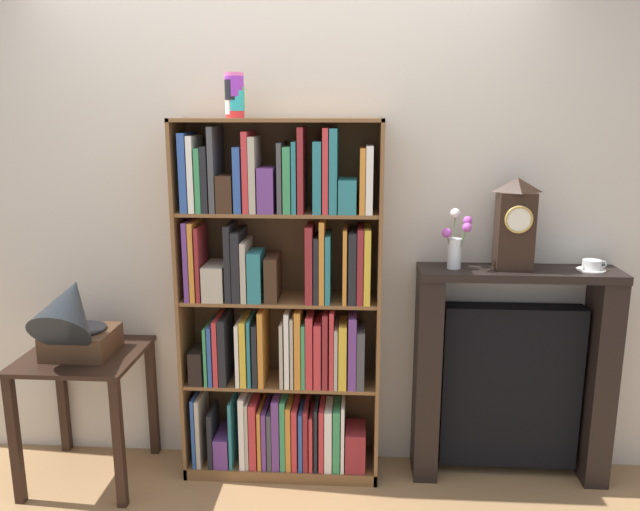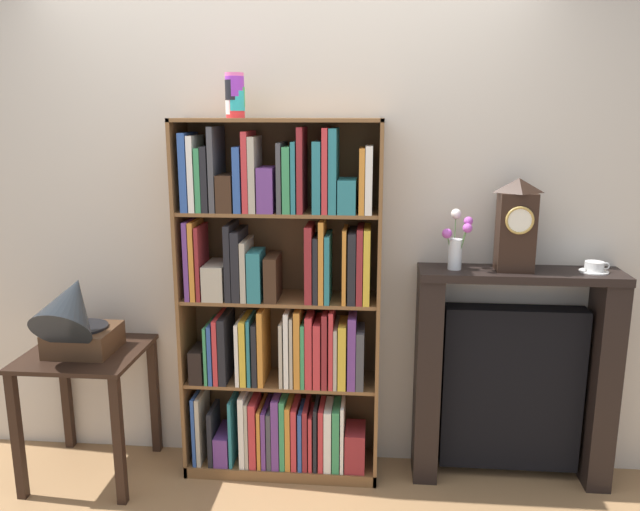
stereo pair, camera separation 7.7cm
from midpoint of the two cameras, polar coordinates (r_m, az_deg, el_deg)
ground_plane at (r=3.42m, az=-4.41°, el=-20.19°), size 7.52×6.40×0.02m
wall_back at (r=3.25m, az=-2.30°, el=3.27°), size 4.52×0.08×2.63m
bookshelf at (r=3.18m, az=-4.29°, el=-5.44°), size 1.00×0.30×1.83m
cup_stack at (r=3.06m, az=-8.50°, el=14.16°), size 0.09×0.09×0.21m
side_table_left at (r=3.46m, az=-21.13°, el=-10.63°), size 0.57×0.56×0.68m
gramophone at (r=3.28m, az=-22.17°, el=-5.29°), size 0.32×0.46×0.48m
fireplace_mantel at (r=3.39m, az=16.30°, el=-10.41°), size 0.98×0.26×1.11m
mantel_clock at (r=3.14m, az=16.59°, el=2.76°), size 0.17×0.14×0.45m
flower_vase at (r=3.11m, az=11.52°, el=1.19°), size 0.15×0.13×0.29m
teacup_with_saucer at (r=3.29m, az=22.81°, el=-0.86°), size 0.14×0.14×0.05m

